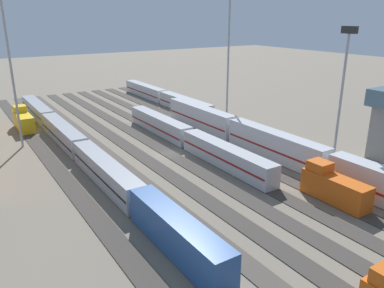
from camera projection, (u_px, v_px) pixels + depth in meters
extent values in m
plane|color=#756B5B|center=(169.00, 154.00, 72.80)|extent=(400.00, 400.00, 0.00)
cube|color=#3D3833|center=(249.00, 137.00, 83.06)|extent=(140.00, 2.80, 0.12)
cube|color=#3D3833|center=(231.00, 140.00, 80.49)|extent=(140.00, 2.80, 0.12)
cube|color=#3D3833|center=(212.00, 145.00, 77.92)|extent=(140.00, 2.80, 0.12)
cube|color=#3D3833|center=(191.00, 149.00, 75.35)|extent=(140.00, 2.80, 0.12)
cube|color=#3D3833|center=(169.00, 154.00, 72.78)|extent=(140.00, 2.80, 0.12)
cube|color=#3D3833|center=(146.00, 159.00, 70.21)|extent=(140.00, 2.80, 0.12)
cube|color=#4C443D|center=(120.00, 164.00, 67.64)|extent=(140.00, 2.80, 0.12)
cube|color=#4C443D|center=(93.00, 170.00, 65.07)|extent=(140.00, 2.80, 0.12)
cube|color=#3D3833|center=(63.00, 177.00, 62.50)|extent=(140.00, 2.80, 0.12)
cube|color=silver|center=(275.00, 145.00, 69.57)|extent=(23.00, 3.00, 5.00)
cube|color=maroon|center=(275.00, 148.00, 69.72)|extent=(22.40, 3.06, 0.36)
cube|color=silver|center=(201.00, 117.00, 88.83)|extent=(23.00, 3.00, 5.00)
cube|color=maroon|center=(201.00, 119.00, 88.98)|extent=(22.40, 3.06, 0.36)
cube|color=#B7BABF|center=(226.00, 156.00, 65.88)|extent=(23.00, 3.00, 3.80)
cube|color=maroon|center=(226.00, 157.00, 65.89)|extent=(22.40, 3.06, 0.36)
cube|color=#B7BABF|center=(160.00, 124.00, 85.13)|extent=(23.00, 3.00, 3.80)
cube|color=maroon|center=(160.00, 126.00, 85.26)|extent=(22.40, 3.06, 0.36)
cube|color=silver|center=(185.00, 105.00, 103.47)|extent=(23.00, 3.00, 3.80)
cube|color=maroon|center=(185.00, 106.00, 103.58)|extent=(22.40, 3.06, 0.36)
cube|color=silver|center=(145.00, 91.00, 122.73)|extent=(23.00, 3.00, 3.80)
cube|color=maroon|center=(145.00, 92.00, 122.81)|extent=(22.40, 3.06, 0.36)
cube|color=#D85914|center=(335.00, 189.00, 53.71)|extent=(10.00, 3.00, 3.60)
cube|color=#D85914|center=(320.00, 166.00, 55.30)|extent=(3.00, 2.70, 1.40)
cube|color=gold|center=(24.00, 122.00, 87.45)|extent=(10.00, 3.00, 3.60)
cube|color=gold|center=(20.00, 109.00, 89.04)|extent=(3.00, 2.70, 1.40)
cube|color=#285193|center=(177.00, 235.00, 41.87)|extent=(18.00, 3.00, 4.40)
cube|color=#A8AAB2|center=(106.00, 172.00, 59.23)|extent=(23.00, 3.00, 3.80)
cube|color=black|center=(106.00, 173.00, 59.26)|extent=(22.40, 3.06, 0.36)
cube|color=#A8AAB2|center=(63.00, 134.00, 78.48)|extent=(23.00, 3.00, 3.80)
cube|color=black|center=(63.00, 136.00, 78.64)|extent=(22.40, 3.06, 0.36)
cube|color=#A8AAB2|center=(37.00, 110.00, 97.74)|extent=(23.00, 3.00, 3.80)
cube|color=black|center=(37.00, 110.00, 97.70)|extent=(22.40, 3.06, 0.36)
cylinder|color=#9EA0A5|center=(341.00, 100.00, 66.29)|extent=(0.44, 0.44, 22.24)
cube|color=#262628|center=(350.00, 30.00, 62.53)|extent=(2.80, 0.70, 1.20)
cylinder|color=#9EA0A5|center=(12.00, 72.00, 72.09)|extent=(0.44, 0.44, 29.69)
cylinder|color=#9EA0A5|center=(228.00, 64.00, 88.41)|extent=(0.44, 0.44, 28.92)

